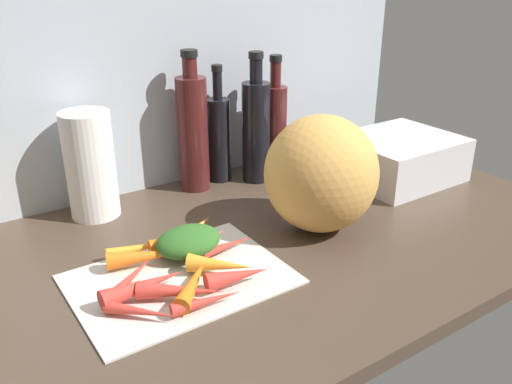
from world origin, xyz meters
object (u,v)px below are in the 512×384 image
Objects in this scene: carrot_9 at (131,278)px; dish_rack at (398,158)px; carrot_11 at (148,256)px; winter_squash at (321,174)px; carrot_6 at (144,286)px; carrot_10 at (207,301)px; carrot_12 at (144,247)px; carrot_5 at (142,312)px; carrot_3 at (181,291)px; paper_towel_roll at (90,165)px; bottle_0 at (193,131)px; cutting_board at (180,278)px; carrot_8 at (194,282)px; bottle_1 at (219,137)px; carrot_1 at (228,245)px; bottle_3 at (275,127)px; carrot_7 at (188,239)px; carrot_4 at (193,231)px; bottle_2 at (256,129)px; carrot_0 at (238,276)px; carrot_2 at (221,265)px.

dish_rack is at bearing 6.73° from carrot_9.
carrot_11 is 0.61× the size of winter_squash.
carrot_6 is 11.44cm from carrot_10.
carrot_11 is 1.04× the size of carrot_12.
dish_rack reaches higher than carrot_5.
paper_towel_roll is at bearing 90.60° from carrot_3.
paper_towel_roll reaches higher than carrot_9.
cutting_board is at bearing -122.00° from bottle_0.
carrot_8 is 52.85cm from bottle_1.
bottle_1 reaches higher than carrot_1.
bottle_3 is 1.09× the size of dish_rack.
carrot_1 is 8.08cm from carrot_7.
bottle_1 is (7.95, 1.34, -3.21)cm from bottle_0.
winter_squash is at bearing -20.93° from carrot_4.
bottle_3 reaches higher than carrot_12.
carrot_10 is (-12.47, -13.84, 0.06)cm from carrot_1.
bottle_0 reaches higher than cutting_board.
carrot_8 is 0.52× the size of dish_rack.
carrot_12 is at bearing -85.97° from paper_towel_roll.
winter_squash is at bearing 5.15° from carrot_6.
carrot_3 is 0.97× the size of carrot_6.
carrot_8 is 54.20cm from bottle_2.
bottle_3 is (45.13, 33.50, 12.18)cm from cutting_board.
carrot_3 is 39.15cm from winter_squash.
carrot_9 is at bearing 96.34° from carrot_6.
bottle_1 is 46.64cm from dish_rack.
cutting_board is 10.95cm from carrot_0.
carrot_5 is 0.41× the size of bottle_1.
carrot_7 is 0.50× the size of bottle_3.
carrot_0 is at bearing -35.47° from carrot_9.
dish_rack reaches higher than carrot_10.
carrot_12 is at bearing 148.46° from carrot_1.
bottle_2 reaches higher than bottle_1.
carrot_3 reaches higher than carrot_5.
carrot_11 is at bearing -168.02° from carrot_7.
carrot_1 is at bearing -137.46° from bottle_3.
carrot_8 is 1.05× the size of carrot_9.
carrot_3 is 21.57cm from carrot_4.
carrot_1 and carrot_12 have the same top height.
carrot_4 is at bearing -148.82° from bottle_3.
carrot_3 is 63.26cm from bottle_3.
bottle_1 is 15.26cm from bottle_3.
carrot_7 is at bearing -120.68° from bottle_0.
bottle_1 is (40.66, 44.57, 9.63)cm from carrot_5.
carrot_2 is at bearing -25.51° from cutting_board.
paper_towel_roll is at bearing -177.43° from bottle_0.
carrot_6 is at bearing -143.62° from bottle_2.
carrot_8 is 16.84cm from carrot_12.
carrot_9 is 0.59× the size of paper_towel_roll.
carrot_1 is 0.80× the size of carrot_8.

